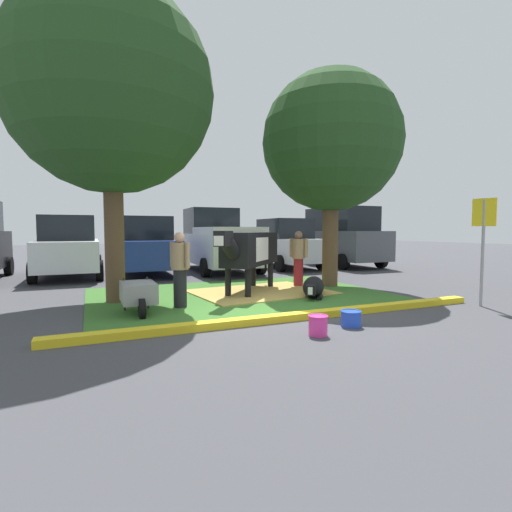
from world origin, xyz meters
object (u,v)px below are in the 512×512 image
person_visitor_near (180,268)px  wheelbarrow (138,293)px  shade_tree_left (111,91)px  cow_holstein (249,249)px  suv_dark_grey (340,237)px  calf_lying (313,287)px  sedan_silver (284,244)px  bucket_blue (351,318)px  sedan_blue (145,246)px  person_handler (298,257)px  parking_sign (483,230)px  shade_tree_right (331,142)px  pickup_truck_black (217,242)px  bucket_pink (318,325)px  hatchback_white (69,247)px

person_visitor_near → wheelbarrow: size_ratio=0.95×
shade_tree_left → cow_holstein: 4.56m
wheelbarrow → suv_dark_grey: suv_dark_grey is taller
calf_lying → person_visitor_near: 3.14m
cow_holstein → sedan_silver: bearing=54.5°
bucket_blue → sedan_blue: (-2.01, 8.89, 0.85)m
person_handler → sedan_silver: sedan_silver is taller
parking_sign → suv_dark_grey: 8.95m
shade_tree_left → calf_lying: 6.07m
suv_dark_grey → calf_lying: bearing=-130.4°
shade_tree_right → person_visitor_near: (-4.44, -1.27, -3.11)m
wheelbarrow → sedan_blue: bearing=81.2°
pickup_truck_black → wheelbarrow: bearing=-118.9°
parking_sign → sedan_blue: (-5.48, 8.62, -0.56)m
person_handler → sedan_blue: 5.89m
bucket_pink → sedan_blue: sedan_blue is taller
bucket_pink → bucket_blue: bucket_pink is taller
cow_holstein → suv_dark_grey: suv_dark_grey is taller
person_handler → person_visitor_near: (-3.58, -1.51, -0.01)m
bucket_blue → wheelbarrow: bearing=142.0°
person_visitor_near → sedan_blue: size_ratio=0.34×
pickup_truck_black → sedan_silver: pickup_truck_black is taller
sedan_silver → sedan_blue: bearing=-178.5°
cow_holstein → sedan_silver: sedan_silver is taller
hatchback_white → sedan_blue: same height
shade_tree_left → bucket_blue: shade_tree_left is taller
person_visitor_near → hatchback_white: hatchback_white is taller
parking_sign → sedan_blue: bearing=122.5°
shade_tree_left → suv_dark_grey: size_ratio=1.43×
calf_lying → suv_dark_grey: suv_dark_grey is taller
cow_holstein → pickup_truck_black: pickup_truck_black is taller
bucket_blue → shade_tree_right: bearing=59.6°
sedan_blue → suv_dark_grey: suv_dark_grey is taller
person_visitor_near → bucket_blue: (2.20, -2.56, -0.67)m
wheelbarrow → bucket_blue: wheelbarrow is taller
calf_lying → sedan_blue: sedan_blue is taller
pickup_truck_black → sedan_silver: bearing=-0.3°
hatchback_white → suv_dark_grey: 10.68m
person_visitor_near → sedan_silver: 8.69m
bucket_pink → pickup_truck_black: pickup_truck_black is taller
shade_tree_right → wheelbarrow: shade_tree_right is taller
shade_tree_right → pickup_truck_black: shade_tree_right is taller
wheelbarrow → pickup_truck_black: size_ratio=0.29×
person_handler → sedan_silver: size_ratio=0.35×
wheelbarrow → calf_lying: bearing=2.4°
person_visitor_near → suv_dark_grey: (8.42, 6.22, 0.46)m
person_visitor_near → bucket_pink: 3.20m
sedan_silver → person_handler: bearing=-114.0°
shade_tree_right → hatchback_white: shade_tree_right is taller
hatchback_white → wheelbarrow: bearing=-78.1°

